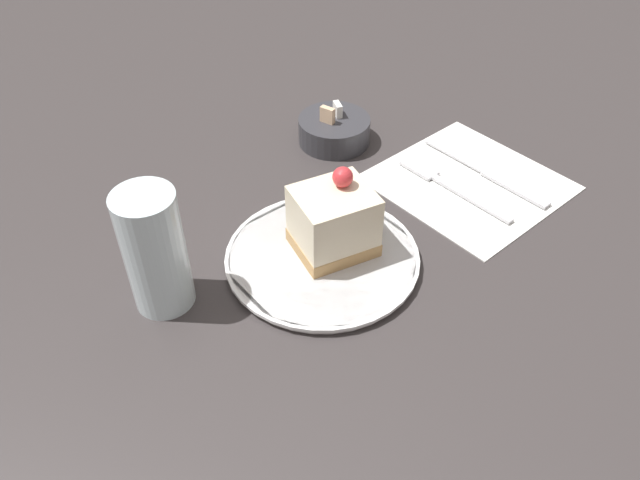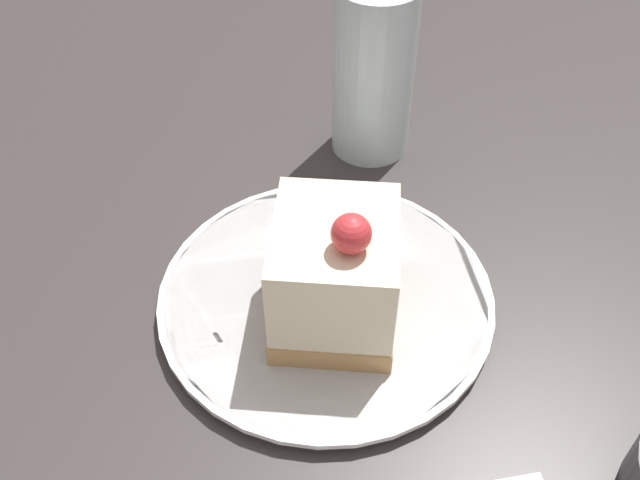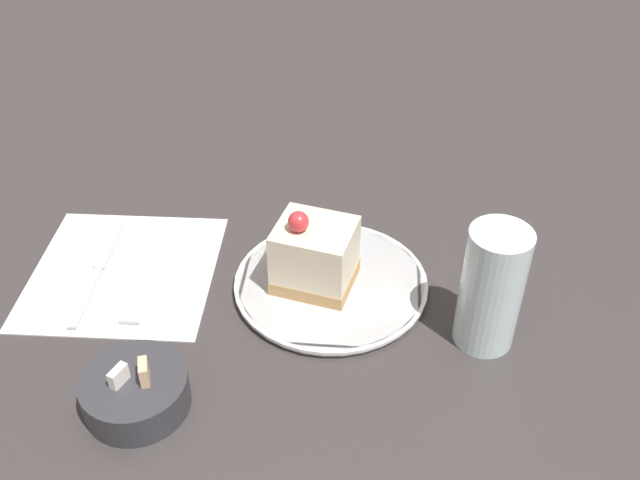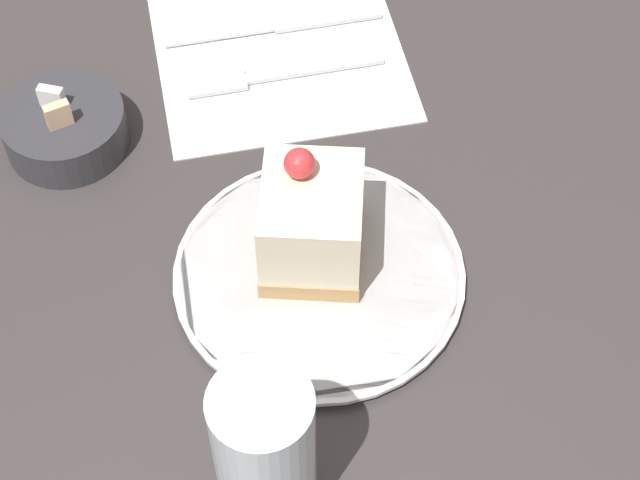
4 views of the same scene
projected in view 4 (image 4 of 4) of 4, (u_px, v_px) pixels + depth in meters
ground_plane at (335, 234)px, 0.82m from camera, size 4.00×4.00×0.00m
plate at (319, 276)px, 0.79m from camera, size 0.22×0.22×0.01m
cake_slice at (311, 222)px, 0.76m from camera, size 0.10×0.09×0.10m
napkin at (280, 53)px, 0.93m from camera, size 0.21×0.22×0.00m
fork at (267, 76)px, 0.91m from camera, size 0.02×0.17×0.00m
knife at (294, 24)px, 0.95m from camera, size 0.02×0.19×0.00m
sugar_bowl at (65, 128)px, 0.86m from camera, size 0.10×0.10×0.06m
drinking_glass at (265, 454)px, 0.64m from camera, size 0.06×0.06×0.14m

